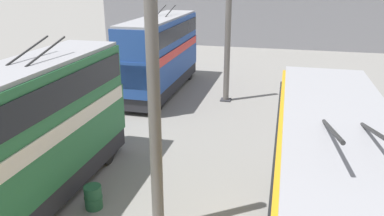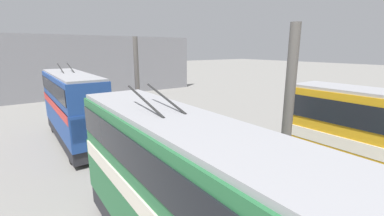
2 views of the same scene
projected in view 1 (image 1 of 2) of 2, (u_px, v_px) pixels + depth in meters
The scene contains 6 objects.
depot_back_wall at pixel (255, 8), 40.89m from camera, with size 0.50×36.00×8.64m.
support_column_near at pixel (155, 122), 10.83m from camera, with size 0.67×0.67×7.74m.
support_column_far at pixel (228, 43), 23.25m from camera, with size 0.67×0.67×7.74m.
bus_right_near at pixel (23, 132), 12.36m from camera, with size 10.39×2.54×5.68m.
bus_right_mid at pixel (161, 50), 25.38m from camera, with size 10.44×2.54×5.75m.
oil_drum at pixel (93, 197), 13.11m from camera, with size 0.64×0.64×0.86m.
Camera 1 is at (-6.06, -3.48, 7.79)m, focal length 35.00 mm.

